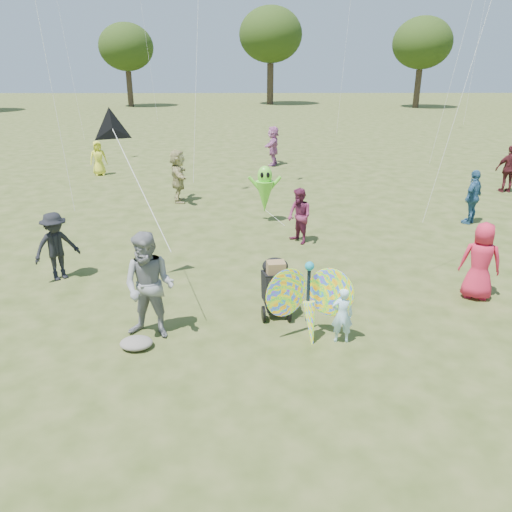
% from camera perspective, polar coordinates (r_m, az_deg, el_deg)
% --- Properties ---
extents(ground, '(160.00, 160.00, 0.00)m').
position_cam_1_polar(ground, '(8.80, 1.42, -10.25)').
color(ground, '#51592B').
rests_on(ground, ground).
extents(child_girl, '(0.38, 0.26, 1.04)m').
position_cam_1_polar(child_girl, '(8.81, 9.83, -6.68)').
color(child_girl, '#B1E2FB').
rests_on(child_girl, ground).
extents(adult_man, '(1.08, 0.93, 1.95)m').
position_cam_1_polar(adult_man, '(8.86, -12.09, -3.41)').
color(adult_man, gray).
rests_on(adult_man, ground).
extents(grey_bag, '(0.57, 0.46, 0.18)m').
position_cam_1_polar(grey_bag, '(8.95, -13.52, -9.65)').
color(grey_bag, slate).
rests_on(grey_bag, ground).
extents(crowd_a, '(0.92, 0.75, 1.63)m').
position_cam_1_polar(crowd_a, '(11.17, 24.28, -0.54)').
color(crowd_a, red).
rests_on(crowd_a, ground).
extents(crowd_b, '(1.14, 1.10, 1.56)m').
position_cam_1_polar(crowd_b, '(11.96, -21.87, 1.02)').
color(crowd_b, black).
rests_on(crowd_b, ground).
extents(crowd_c, '(0.97, 0.97, 1.65)m').
position_cam_1_polar(crowd_c, '(16.50, 23.55, 6.21)').
color(crowd_c, '#315F88').
rests_on(crowd_c, ground).
extents(crowd_d, '(0.78, 1.76, 1.84)m').
position_cam_1_polar(crowd_d, '(17.82, -8.88, 9.01)').
color(crowd_d, tan).
rests_on(crowd_d, ground).
extents(crowd_e, '(0.86, 0.92, 1.51)m').
position_cam_1_polar(crowd_e, '(13.48, 4.97, 4.55)').
color(crowd_e, '#6F2546').
rests_on(crowd_e, ground).
extents(crowd_g, '(0.84, 0.70, 1.48)m').
position_cam_1_polar(crowd_g, '(23.14, -17.58, 10.61)').
color(crowd_g, yellow).
rests_on(crowd_g, ground).
extents(crowd_h, '(1.03, 0.43, 1.76)m').
position_cam_1_polar(crowd_h, '(21.27, 26.98, 8.85)').
color(crowd_h, '#46171B').
rests_on(crowd_h, ground).
extents(crowd_j, '(0.90, 1.78, 1.83)m').
position_cam_1_polar(crowd_j, '(24.40, 1.98, 12.48)').
color(crowd_j, '#BA6AA7').
rests_on(crowd_j, ground).
extents(jogging_stroller, '(0.57, 1.08, 1.09)m').
position_cam_1_polar(jogging_stroller, '(9.68, 2.25, -3.10)').
color(jogging_stroller, black).
rests_on(jogging_stroller, ground).
extents(butterfly_kite, '(1.74, 0.75, 1.67)m').
position_cam_1_polar(butterfly_kite, '(8.71, 6.10, -5.30)').
color(butterfly_kite, orange).
rests_on(butterfly_kite, ground).
extents(delta_kite_rig, '(1.81, 2.39, 2.24)m').
position_cam_1_polar(delta_kite_rig, '(10.47, -16.07, 13.74)').
color(delta_kite_rig, black).
rests_on(delta_kite_rig, ground).
extents(alien_kite, '(1.12, 0.69, 1.74)m').
position_cam_1_polar(alien_kite, '(15.24, 1.00, 7.42)').
color(alien_kite, '#6BE235').
rests_on(alien_kite, ground).
extents(tree_line, '(91.78, 33.60, 10.79)m').
position_cam_1_polar(tree_line, '(52.70, 4.10, 23.56)').
color(tree_line, '#3A2D21').
rests_on(tree_line, ground).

